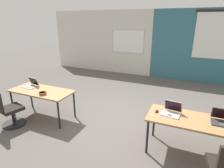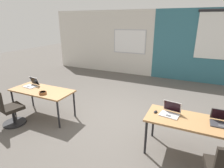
# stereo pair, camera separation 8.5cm
# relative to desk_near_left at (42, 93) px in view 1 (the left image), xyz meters

# --- Properties ---
(ground_plane) EXTENTS (24.00, 24.00, 0.00)m
(ground_plane) POSITION_rel_desk_near_left_xyz_m (1.75, 0.60, -0.66)
(ground_plane) COLOR #56514C
(back_wall_assembly) EXTENTS (10.00, 0.27, 2.80)m
(back_wall_assembly) POSITION_rel_desk_near_left_xyz_m (1.81, 4.79, 0.75)
(back_wall_assembly) COLOR silver
(back_wall_assembly) RESTS_ON ground
(desk_near_left) EXTENTS (1.60, 0.70, 0.72)m
(desk_near_left) POSITION_rel_desk_near_left_xyz_m (0.00, 0.00, 0.00)
(desk_near_left) COLOR #A37547
(desk_near_left) RESTS_ON ground
(desk_near_right) EXTENTS (1.60, 0.70, 0.72)m
(desk_near_right) POSITION_rel_desk_near_left_xyz_m (3.50, 0.00, 0.00)
(desk_near_right) COLOR #A37547
(desk_near_right) RESTS_ON ground
(laptop_near_right_end) EXTENTS (0.33, 0.30, 0.23)m
(laptop_near_right_end) POSITION_rel_desk_near_left_xyz_m (3.92, 0.08, 0.11)
(laptop_near_right_end) COLOR #333338
(laptop_near_right_end) RESTS_ON desk_near_right
(laptop_near_right_inner) EXTENTS (0.37, 0.33, 0.23)m
(laptop_near_right_inner) POSITION_rel_desk_near_left_xyz_m (3.10, 0.06, 0.11)
(laptop_near_right_inner) COLOR silver
(laptop_near_right_inner) RESTS_ON desk_near_right
(mouse_near_right_inner) EXTENTS (0.08, 0.11, 0.03)m
(mouse_near_right_inner) POSITION_rel_desk_near_left_xyz_m (2.84, 0.01, 0.08)
(mouse_near_right_inner) COLOR black
(mouse_near_right_inner) RESTS_ON desk_near_right
(laptop_near_left_end) EXTENTS (0.37, 0.34, 0.23)m
(laptop_near_left_end) POSITION_rel_desk_near_left_xyz_m (-0.44, 0.09, 0.11)
(laptop_near_left_end) COLOR silver
(laptop_near_left_end) RESTS_ON desk_near_left
(chair_near_left_end) EXTENTS (0.53, 0.59, 0.92)m
(chair_near_left_end) POSITION_rel_desk_near_left_xyz_m (-0.39, -0.68, -0.28)
(chair_near_left_end) COLOR black
(chair_near_left_end) RESTS_ON ground
(snack_bowl) EXTENTS (0.18, 0.18, 0.06)m
(snack_bowl) POSITION_rel_desk_near_left_xyz_m (0.24, -0.20, 0.10)
(snack_bowl) COLOR brown
(snack_bowl) RESTS_ON desk_near_left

